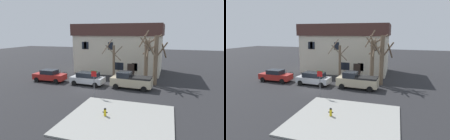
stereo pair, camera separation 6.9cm
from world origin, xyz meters
TOP-DOWN VIEW (x-y plane):
  - ground_plane at (0.00, 0.00)m, footprint 120.00×120.00m
  - sidewalk_slab at (5.90, -6.84)m, footprint 8.54×7.84m
  - building_main at (0.83, 12.01)m, footprint 14.98×8.23m
  - tree_bare_near at (1.94, 4.57)m, footprint 2.84×2.84m
  - tree_bare_mid at (6.52, 4.53)m, footprint 2.57×2.57m
  - tree_bare_far at (7.74, 4.52)m, footprint 3.18×3.07m
  - car_red_sedan at (-6.85, 1.85)m, footprint 4.71×1.99m
  - car_silver_wagon at (-0.86, 1.82)m, footprint 4.58×2.20m
  - pickup_truck_beige at (5.03, 2.00)m, footprint 5.22×2.37m
  - fire_hydrant at (4.66, -6.77)m, footprint 0.42×0.22m
  - street_sign_pole at (1.86, -2.40)m, footprint 0.76×0.07m
  - bicycle_leaning at (-6.90, 5.12)m, footprint 1.70×0.53m

SIDE VIEW (x-z plane):
  - ground_plane at x=0.00m, z-range 0.00..0.00m
  - sidewalk_slab at x=5.90m, z-range 0.00..0.12m
  - bicycle_leaning at x=-6.90m, z-range -0.15..0.88m
  - fire_hydrant at x=4.66m, z-range 0.13..0.84m
  - car_red_sedan at x=-6.85m, z-range 0.00..1.70m
  - car_silver_wagon at x=-0.86m, z-range 0.04..1.74m
  - pickup_truck_beige at x=5.03m, z-range -0.03..2.01m
  - street_sign_pole at x=1.86m, z-range 0.58..3.50m
  - tree_bare_near at x=1.94m, z-range -0.09..5.88m
  - tree_bare_mid at x=6.52m, z-range -0.25..7.01m
  - tree_bare_far at x=7.74m, z-range 0.28..6.99m
  - building_main at x=0.83m, z-range 0.07..8.38m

